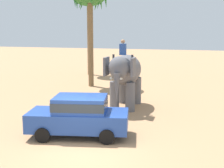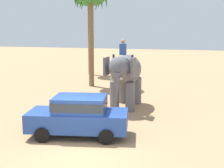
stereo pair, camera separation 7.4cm
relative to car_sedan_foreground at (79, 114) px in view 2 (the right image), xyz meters
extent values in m
plane|color=tan|center=(0.73, -1.59, -0.93)|extent=(120.00, 120.00, 0.00)
cube|color=#23479E|center=(-0.04, -0.01, -0.25)|extent=(4.37, 2.54, 0.76)
cube|color=#23479E|center=(0.06, 0.01, 0.45)|extent=(2.38, 1.97, 0.64)
cube|color=#2D3842|center=(0.06, 0.01, 0.45)|extent=(2.41, 2.00, 0.35)
cylinder|color=black|center=(-1.10, -1.11, -0.63)|extent=(0.62, 0.30, 0.60)
cylinder|color=black|center=(-1.46, 0.55, -0.63)|extent=(0.62, 0.30, 0.60)
cylinder|color=black|center=(1.39, -0.57, -0.63)|extent=(0.62, 0.30, 0.60)
cylinder|color=black|center=(1.02, 1.09, -0.63)|extent=(0.62, 0.30, 0.60)
ellipsoid|color=slate|center=(0.61, 5.42, 1.22)|extent=(1.67, 3.13, 1.70)
cylinder|color=slate|center=(1.07, 4.50, -0.13)|extent=(0.52, 0.52, 1.60)
cylinder|color=slate|center=(0.19, 4.48, -0.13)|extent=(0.52, 0.52, 1.60)
cylinder|color=slate|center=(1.03, 6.36, -0.13)|extent=(0.52, 0.52, 1.60)
cylinder|color=slate|center=(0.15, 6.34, -0.13)|extent=(0.52, 0.52, 1.60)
ellipsoid|color=slate|center=(0.65, 3.80, 1.52)|extent=(1.12, 1.02, 1.20)
cube|color=slate|center=(1.36, 3.91, 1.57)|extent=(0.14, 0.80, 0.96)
cube|color=slate|center=(-0.08, 3.88, 1.57)|extent=(0.14, 0.80, 0.96)
cone|color=slate|center=(0.66, 3.35, 0.52)|extent=(0.37, 0.37, 1.60)
cone|color=beige|center=(0.91, 3.40, 1.02)|extent=(0.13, 0.56, 0.21)
cone|color=beige|center=(0.39, 3.39, 1.02)|extent=(0.13, 0.56, 0.21)
cube|color=#2D519E|center=(0.63, 4.57, 2.42)|extent=(0.35, 0.25, 0.60)
sphere|color=#A87A56|center=(0.63, 4.57, 2.84)|extent=(0.22, 0.22, 0.22)
cylinder|color=#333338|center=(1.15, 4.58, 1.87)|extent=(0.12, 0.12, 0.55)
cylinder|color=#333338|center=(0.11, 4.56, 1.87)|extent=(0.12, 0.12, 0.55)
cylinder|color=brown|center=(-6.08, 16.93, 2.73)|extent=(0.41, 0.41, 7.32)
cone|color=#286B2D|center=(-4.88, 16.93, 6.09)|extent=(0.40, 0.92, 1.64)
cone|color=#286B2D|center=(-5.71, 18.08, 6.09)|extent=(0.91, 0.57, 1.67)
cone|color=#286B2D|center=(-7.05, 17.64, 6.09)|extent=(0.73, 0.83, 1.69)
cone|color=#286B2D|center=(-7.05, 16.23, 6.09)|extent=(0.73, 0.83, 1.69)
cone|color=#286B2D|center=(-5.71, 15.79, 6.09)|extent=(0.91, 0.57, 1.67)
cylinder|color=brown|center=(-3.68, 11.02, 2.60)|extent=(0.40, 0.40, 7.07)
camera|label=1|loc=(4.89, -11.31, 3.44)|focal=49.20mm
camera|label=2|loc=(4.96, -11.29, 3.44)|focal=49.20mm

